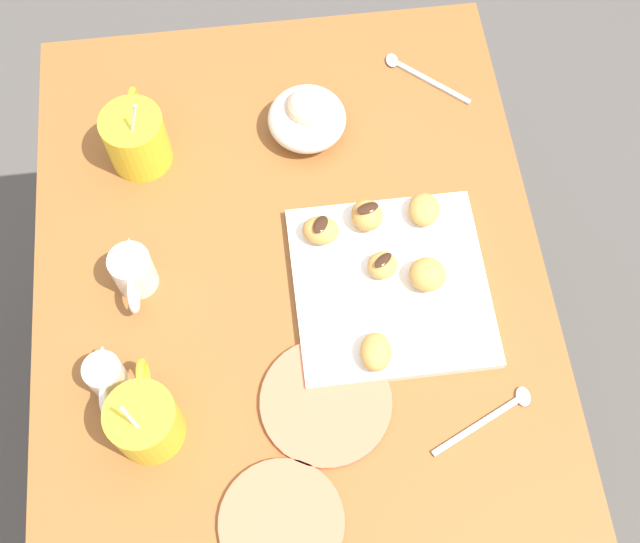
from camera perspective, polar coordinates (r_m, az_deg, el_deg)
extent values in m
plane|color=#514C47|center=(1.90, -1.36, -9.46)|extent=(8.00, 8.00, 0.00)
cube|color=#935628|center=(1.21, -2.12, -0.12)|extent=(0.93, 0.75, 0.04)
cube|color=#935628|center=(1.76, 7.17, 7.80)|extent=(0.07, 0.07, 0.72)
cube|color=#935628|center=(1.76, -13.37, 5.59)|extent=(0.07, 0.07, 0.72)
cube|color=white|center=(1.17, 4.99, -1.04)|extent=(0.28, 0.28, 0.02)
cylinder|color=yellow|center=(1.09, -12.20, -10.38)|extent=(0.09, 0.09, 0.09)
torus|color=yellow|center=(1.10, -12.33, -7.50)|extent=(0.06, 0.01, 0.06)
cylinder|color=black|center=(1.05, -12.62, -9.83)|extent=(0.08, 0.08, 0.01)
cylinder|color=silver|center=(1.05, -12.55, -10.86)|extent=(0.03, 0.03, 0.12)
cylinder|color=yellow|center=(1.27, -12.81, 9.05)|extent=(0.09, 0.09, 0.10)
torus|color=yellow|center=(1.30, -12.91, 11.25)|extent=(0.06, 0.01, 0.06)
cylinder|color=black|center=(1.24, -13.21, 10.14)|extent=(0.08, 0.08, 0.01)
cylinder|color=silver|center=(1.23, -13.14, 9.30)|extent=(0.02, 0.04, 0.13)
cylinder|color=white|center=(1.18, -13.01, 0.04)|extent=(0.06, 0.06, 0.07)
cone|color=white|center=(1.17, -13.31, 1.83)|extent=(0.02, 0.02, 0.02)
torus|color=white|center=(1.16, -13.00, -1.67)|extent=(0.05, 0.01, 0.05)
cylinder|color=white|center=(1.15, -13.32, 0.66)|extent=(0.05, 0.05, 0.01)
ellipsoid|color=white|center=(1.28, -0.92, 10.71)|extent=(0.12, 0.12, 0.07)
sphere|color=beige|center=(1.26, -0.94, 11.33)|extent=(0.07, 0.07, 0.07)
ellipsoid|color=green|center=(1.25, -1.03, 12.37)|extent=(0.03, 0.02, 0.01)
cylinder|color=white|center=(1.14, -14.87, -7.06)|extent=(0.05, 0.05, 0.05)
cone|color=white|center=(1.13, -15.09, -5.60)|extent=(0.02, 0.02, 0.02)
torus|color=white|center=(1.12, -14.89, -8.75)|extent=(0.04, 0.01, 0.04)
cylinder|color=#381E11|center=(1.12, -15.13, -6.72)|extent=(0.04, 0.04, 0.01)
cylinder|color=#E5704C|center=(1.11, 0.42, -9.18)|extent=(0.18, 0.18, 0.01)
cylinder|color=#E5704C|center=(1.08, -2.72, -17.24)|extent=(0.16, 0.16, 0.01)
cube|color=silver|center=(1.38, 7.78, 13.13)|extent=(0.11, 0.12, 0.00)
ellipsoid|color=silver|center=(1.39, 5.09, 14.61)|extent=(0.03, 0.02, 0.01)
cube|color=silver|center=(1.13, 11.11, -10.57)|extent=(0.07, 0.14, 0.00)
ellipsoid|color=silver|center=(1.15, 14.12, -8.53)|extent=(0.03, 0.02, 0.01)
ellipsoid|color=#D19347|center=(1.16, 7.57, -0.20)|extent=(0.06, 0.06, 0.04)
ellipsoid|color=#D19347|center=(1.21, 7.35, 4.36)|extent=(0.06, 0.06, 0.03)
ellipsoid|color=#D19347|center=(1.19, 3.33, 3.98)|extent=(0.06, 0.06, 0.04)
ellipsoid|color=#381E11|center=(1.17, 3.38, 4.48)|extent=(0.03, 0.04, 0.00)
ellipsoid|color=#D19347|center=(1.18, 0.04, 2.92)|extent=(0.06, 0.06, 0.03)
ellipsoid|color=#381E11|center=(1.16, 0.04, 3.35)|extent=(0.04, 0.03, 0.00)
ellipsoid|color=#D19347|center=(1.11, 3.95, -5.67)|extent=(0.06, 0.05, 0.03)
ellipsoid|color=#D19347|center=(1.16, 4.41, 0.45)|extent=(0.06, 0.06, 0.03)
ellipsoid|color=#381E11|center=(1.14, 4.47, 0.80)|extent=(0.03, 0.03, 0.00)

